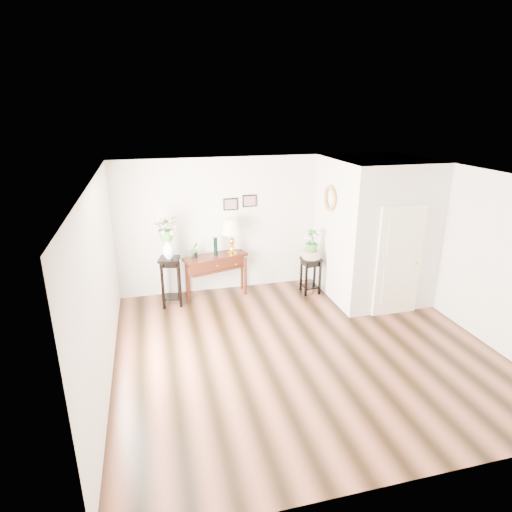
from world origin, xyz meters
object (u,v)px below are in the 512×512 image
object	(u,v)px
table_lamp	(232,238)
plant_stand_b	(310,275)
plant_stand_a	(171,282)
console_table	(216,275)

from	to	relation	value
table_lamp	plant_stand_b	distance (m)	1.83
plant_stand_a	plant_stand_b	world-z (taller)	plant_stand_a
table_lamp	plant_stand_a	distance (m)	1.50
table_lamp	plant_stand_a	size ratio (longest dim) A/B	0.77
table_lamp	plant_stand_b	world-z (taller)	table_lamp
plant_stand_b	table_lamp	bearing A→B (deg)	166.35
table_lamp	plant_stand_b	xyz separation A→B (m)	(1.59, -0.39, -0.83)
console_table	plant_stand_a	bearing A→B (deg)	177.80
console_table	table_lamp	world-z (taller)	table_lamp
console_table	plant_stand_a	distance (m)	0.97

